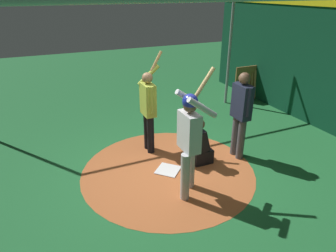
{
  "coord_description": "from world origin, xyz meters",
  "views": [
    {
      "loc": [
        1.98,
        4.49,
        3.21
      ],
      "look_at": [
        0.0,
        0.0,
        0.95
      ],
      "focal_mm": 31.97,
      "sensor_mm": 36.0,
      "label": 1
    }
  ],
  "objects_px": {
    "visitor": "(148,107)",
    "home_plate": "(168,170)",
    "batter": "(190,136)",
    "catcher": "(199,145)",
    "bat_rack": "(251,83)",
    "umpire": "(241,111)"
  },
  "relations": [
    {
      "from": "visitor",
      "to": "home_plate",
      "type": "bearing_deg",
      "value": 92.28
    },
    {
      "from": "batter",
      "to": "catcher",
      "type": "height_order",
      "value": "batter"
    },
    {
      "from": "bat_rack",
      "to": "home_plate",
      "type": "bearing_deg",
      "value": 34.3
    },
    {
      "from": "home_plate",
      "to": "batter",
      "type": "relative_size",
      "value": 0.2
    },
    {
      "from": "catcher",
      "to": "umpire",
      "type": "height_order",
      "value": "umpire"
    },
    {
      "from": "batter",
      "to": "bat_rack",
      "type": "distance_m",
      "value": 5.43
    },
    {
      "from": "catcher",
      "to": "umpire",
      "type": "relative_size",
      "value": 0.53
    },
    {
      "from": "umpire",
      "to": "catcher",
      "type": "bearing_deg",
      "value": -7.94
    },
    {
      "from": "home_plate",
      "to": "visitor",
      "type": "xyz_separation_m",
      "value": [
        0.03,
        -0.92,
        0.99
      ]
    },
    {
      "from": "umpire",
      "to": "visitor",
      "type": "xyz_separation_m",
      "value": [
        1.58,
        -0.98,
        -0.01
      ]
    },
    {
      "from": "visitor",
      "to": "bat_rack",
      "type": "distance_m",
      "value": 4.58
    },
    {
      "from": "batter",
      "to": "umpire",
      "type": "height_order",
      "value": "batter"
    },
    {
      "from": "bat_rack",
      "to": "catcher",
      "type": "bearing_deg",
      "value": 38.85
    },
    {
      "from": "home_plate",
      "to": "bat_rack",
      "type": "height_order",
      "value": "bat_rack"
    },
    {
      "from": "home_plate",
      "to": "visitor",
      "type": "relative_size",
      "value": 0.2
    },
    {
      "from": "batter",
      "to": "catcher",
      "type": "distance_m",
      "value": 1.26
    },
    {
      "from": "batter",
      "to": "visitor",
      "type": "distance_m",
      "value": 1.67
    },
    {
      "from": "umpire",
      "to": "batter",
      "type": "bearing_deg",
      "value": 24.51
    },
    {
      "from": "home_plate",
      "to": "umpire",
      "type": "xyz_separation_m",
      "value": [
        -1.55,
        0.06,
        1.0
      ]
    },
    {
      "from": "catcher",
      "to": "bat_rack",
      "type": "distance_m",
      "value": 4.38
    },
    {
      "from": "umpire",
      "to": "visitor",
      "type": "distance_m",
      "value": 1.86
    },
    {
      "from": "home_plate",
      "to": "batter",
      "type": "xyz_separation_m",
      "value": [
        -0.05,
        0.75,
        1.08
      ]
    }
  ]
}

